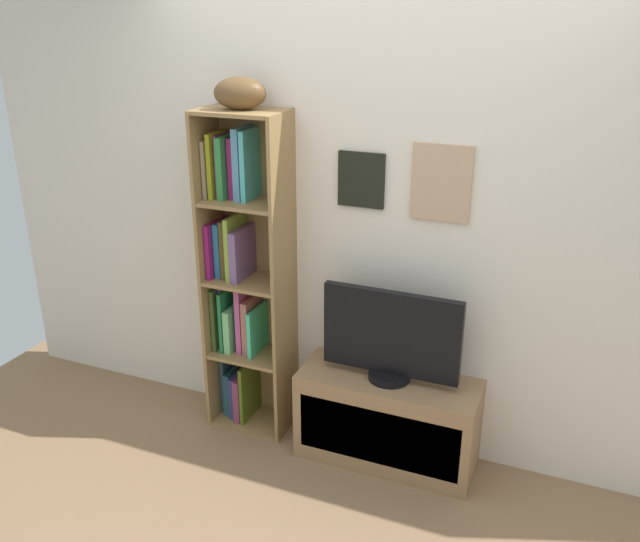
{
  "coord_description": "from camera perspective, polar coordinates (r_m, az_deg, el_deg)",
  "views": [
    {
      "loc": [
        0.99,
        -2.04,
        2.34
      ],
      "look_at": [
        -0.2,
        0.85,
        1.08
      ],
      "focal_mm": 37.49,
      "sensor_mm": 36.0,
      "label": 1
    }
  ],
  "objects": [
    {
      "name": "football",
      "position": [
        3.45,
        -6.85,
        14.83
      ],
      "size": [
        0.3,
        0.23,
        0.16
      ],
      "primitive_type": "ellipsoid",
      "rotation": [
        0.0,
        0.0,
        0.27
      ],
      "color": "brown",
      "rests_on": "bookshelf"
    },
    {
      "name": "television",
      "position": [
        3.46,
        6.07,
        -5.65
      ],
      "size": [
        0.73,
        0.22,
        0.5
      ],
      "color": "black",
      "rests_on": "tv_stand"
    },
    {
      "name": "tv_stand",
      "position": [
        3.71,
        5.75,
        -12.47
      ],
      "size": [
        0.96,
        0.37,
        0.5
      ],
      "color": "#926D49",
      "rests_on": "ground"
    },
    {
      "name": "bookshelf",
      "position": [
        3.76,
        -6.61,
        -0.68
      ],
      "size": [
        0.46,
        0.3,
        1.84
      ],
      "color": "olive",
      "rests_on": "ground"
    },
    {
      "name": "back_wall",
      "position": [
        3.51,
        4.78,
        2.91
      ],
      "size": [
        4.8,
        0.08,
        2.4
      ],
      "color": "silver",
      "rests_on": "ground"
    }
  ]
}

